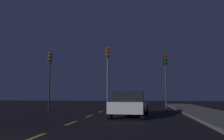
{
  "coord_description": "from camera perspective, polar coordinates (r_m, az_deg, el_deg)",
  "views": [
    {
      "loc": [
        3.4,
        -4.58,
        1.33
      ],
      "look_at": [
        0.81,
        14.53,
        3.31
      ],
      "focal_mm": 38.39,
      "sensor_mm": 36.0,
      "label": 1
    }
  ],
  "objects": [
    {
      "name": "ground_plane",
      "position": [
        12.14,
        -8.8,
        -12.07
      ],
      "size": [
        80.0,
        80.0,
        0.0
      ],
      "primitive_type": "plane",
      "color": "black"
    },
    {
      "name": "lane_stripe_second",
      "position": [
        8.05,
        -18.02,
        -15.03
      ],
      "size": [
        0.16,
        1.6,
        0.01
      ],
      "primitive_type": "cube",
      "color": "#EACC4C",
      "rests_on": "ground_plane"
    },
    {
      "name": "lane_stripe_third",
      "position": [
        11.57,
        -9.66,
        -12.34
      ],
      "size": [
        0.16,
        1.6,
        0.01
      ],
      "primitive_type": "cube",
      "color": "#EACC4C",
      "rests_on": "ground_plane"
    },
    {
      "name": "lane_stripe_fourth",
      "position": [
        15.22,
        -5.32,
        -10.82
      ],
      "size": [
        0.16,
        1.6,
        0.01
      ],
      "primitive_type": "cube",
      "color": "#EACC4C",
      "rests_on": "ground_plane"
    },
    {
      "name": "lane_stripe_fifth",
      "position": [
        18.93,
        -2.69,
        -9.86
      ],
      "size": [
        0.16,
        1.6,
        0.01
      ],
      "primitive_type": "cube",
      "color": "#EACC4C",
      "rests_on": "ground_plane"
    },
    {
      "name": "traffic_signal_left",
      "position": [
        21.94,
        -14.66,
        0.13
      ],
      "size": [
        0.32,
        0.38,
        5.07
      ],
      "color": "black",
      "rests_on": "ground_plane"
    },
    {
      "name": "traffic_signal_center",
      "position": [
        20.55,
        -1.07,
        0.91
      ],
      "size": [
        0.32,
        0.38,
        5.4
      ],
      "color": "#4C4C51",
      "rests_on": "ground_plane"
    },
    {
      "name": "traffic_signal_right",
      "position": [
        20.34,
        12.62,
        -0.12
      ],
      "size": [
        0.32,
        0.38,
        4.71
      ],
      "color": "#2D2D30",
      "rests_on": "ground_plane"
    },
    {
      "name": "car_stopped_ahead",
      "position": [
        14.51,
        4.25,
        -8.06
      ],
      "size": [
        2.22,
        4.61,
        1.51
      ],
      "color": "silver",
      "rests_on": "ground_plane"
    }
  ]
}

